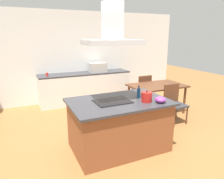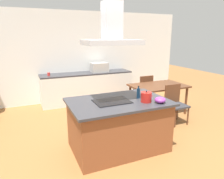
% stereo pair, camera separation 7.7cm
% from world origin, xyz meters
% --- Properties ---
extents(ground, '(16.00, 16.00, 0.00)m').
position_xyz_m(ground, '(0.00, 1.50, 0.00)').
color(ground, '#936033').
extents(wall_back, '(7.20, 0.10, 2.70)m').
position_xyz_m(wall_back, '(0.00, 3.25, 1.35)').
color(wall_back, white).
rests_on(wall_back, ground).
extents(kitchen_island, '(1.72, 1.12, 0.90)m').
position_xyz_m(kitchen_island, '(0.00, 0.00, 0.45)').
color(kitchen_island, brown).
rests_on(kitchen_island, ground).
extents(cooktop, '(0.60, 0.44, 0.01)m').
position_xyz_m(cooktop, '(-0.13, 0.00, 0.91)').
color(cooktop, black).
rests_on(cooktop, kitchen_island).
extents(tea_kettle, '(0.23, 0.18, 0.20)m').
position_xyz_m(tea_kettle, '(0.40, -0.24, 0.99)').
color(tea_kettle, '#B21E19').
rests_on(tea_kettle, kitchen_island).
extents(olive_oil_bottle, '(0.06, 0.06, 0.23)m').
position_xyz_m(olive_oil_bottle, '(0.39, -0.00, 1.00)').
color(olive_oil_bottle, navy).
rests_on(olive_oil_bottle, kitchen_island).
extents(mixing_bowl, '(0.19, 0.19, 0.10)m').
position_xyz_m(mixing_bowl, '(0.59, -0.38, 0.95)').
color(mixing_bowl, purple).
rests_on(mixing_bowl, kitchen_island).
extents(back_counter, '(2.73, 0.62, 0.90)m').
position_xyz_m(back_counter, '(0.30, 2.88, 0.45)').
color(back_counter, silver).
rests_on(back_counter, ground).
extents(countertop_microwave, '(0.50, 0.38, 0.28)m').
position_xyz_m(countertop_microwave, '(0.69, 2.88, 1.04)').
color(countertop_microwave, '#B2AFAA').
rests_on(countertop_microwave, back_counter).
extents(coffee_mug_red, '(0.08, 0.08, 0.09)m').
position_xyz_m(coffee_mug_red, '(-0.82, 2.84, 0.95)').
color(coffee_mug_red, red).
rests_on(coffee_mug_red, back_counter).
extents(dining_table, '(1.40, 0.90, 0.75)m').
position_xyz_m(dining_table, '(1.71, 1.21, 0.67)').
color(dining_table, '#59331E').
rests_on(dining_table, ground).
extents(chair_facing_back_wall, '(0.42, 0.42, 0.89)m').
position_xyz_m(chair_facing_back_wall, '(1.71, 1.88, 0.51)').
color(chair_facing_back_wall, '#333338').
rests_on(chair_facing_back_wall, ground).
extents(chair_facing_island, '(0.42, 0.42, 0.89)m').
position_xyz_m(chair_facing_island, '(1.71, 0.55, 0.51)').
color(chair_facing_island, '#333338').
rests_on(chair_facing_island, ground).
extents(range_hood, '(0.90, 0.55, 0.78)m').
position_xyz_m(range_hood, '(-0.13, 0.00, 2.10)').
color(range_hood, '#ADADB2').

